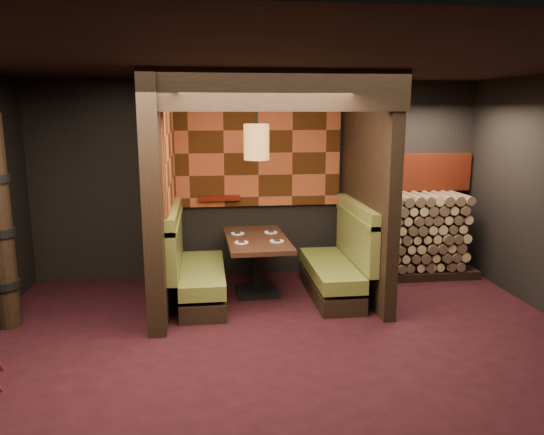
{
  "coord_description": "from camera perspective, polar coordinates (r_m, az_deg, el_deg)",
  "views": [
    {
      "loc": [
        -0.78,
        -4.92,
        2.44
      ],
      "look_at": [
        0.0,
        1.3,
        1.15
      ],
      "focal_mm": 35.0,
      "sensor_mm": 36.0,
      "label": 1
    }
  ],
  "objects": [
    {
      "name": "partition_left",
      "position": [
        6.68,
        -11.97,
        2.62
      ],
      "size": [
        0.2,
        2.2,
        2.85
      ],
      "primitive_type": "cube",
      "color": "black",
      "rests_on": "floor"
    },
    {
      "name": "booth_bench_left",
      "position": [
        6.89,
        -8.37,
        -5.74
      ],
      "size": [
        0.68,
        1.6,
        1.14
      ],
      "color": "black",
      "rests_on": "floor"
    },
    {
      "name": "place_settings",
      "position": [
        7.01,
        -1.66,
        -2.1
      ],
      "size": [
        0.65,
        0.69,
        0.03
      ],
      "color": "white",
      "rests_on": "dining_table"
    },
    {
      "name": "tapa_side_panel",
      "position": [
        6.79,
        -10.98,
        6.42
      ],
      "size": [
        0.04,
        1.85,
        1.45
      ],
      "primitive_type": "cube",
      "color": "#AA4B29",
      "rests_on": "partition_left"
    },
    {
      "name": "wall_front",
      "position": [
        2.51,
        11.85,
        -12.39
      ],
      "size": [
        6.5,
        0.02,
        2.85
      ],
      "primitive_type": "cube",
      "color": "black",
      "rests_on": "ground"
    },
    {
      "name": "ceiling",
      "position": [
        5.0,
        1.93,
        16.44
      ],
      "size": [
        6.5,
        5.5,
        0.02
      ],
      "primitive_type": "cube",
      "color": "black",
      "rests_on": "ground"
    },
    {
      "name": "floor",
      "position": [
        5.55,
        1.72,
        -14.55
      ],
      "size": [
        6.5,
        5.5,
        0.02
      ],
      "primitive_type": "cube",
      "color": "black",
      "rests_on": "ground"
    },
    {
      "name": "booth_bench_right",
      "position": [
        7.09,
        7.16,
        -5.19
      ],
      "size": [
        0.68,
        1.6,
        1.14
      ],
      "color": "black",
      "rests_on": "floor"
    },
    {
      "name": "lacquer_shelf",
      "position": [
        7.68,
        -5.71,
        2.11
      ],
      "size": [
        0.6,
        0.12,
        0.07
      ],
      "primitive_type": "cube",
      "color": "#541409",
      "rests_on": "wall_back"
    },
    {
      "name": "header_beam",
      "position": [
        5.68,
        0.52,
        13.54
      ],
      "size": [
        2.85,
        0.18,
        0.44
      ],
      "primitive_type": "cube",
      "color": "black",
      "rests_on": "partition_left"
    },
    {
      "name": "firewood_stack",
      "position": [
        8.1,
        15.3,
        -1.85
      ],
      "size": [
        1.73,
        0.7,
        1.22
      ],
      "color": "black",
      "rests_on": "floor"
    },
    {
      "name": "pendant_lamp",
      "position": [
        6.77,
        -1.68,
        8.13
      ],
      "size": [
        0.32,
        0.32,
        1.05
      ],
      "color": "#AA6736",
      "rests_on": "ceiling"
    },
    {
      "name": "partition_right",
      "position": [
        7.02,
        10.2,
        3.12
      ],
      "size": [
        0.15,
        2.1,
        2.85
      ],
      "primitive_type": "cube",
      "color": "black",
      "rests_on": "floor"
    },
    {
      "name": "totem_column",
      "position": [
        6.56,
        -27.24,
        -0.7
      ],
      "size": [
        0.31,
        0.31,
        2.4
      ],
      "color": "black",
      "rests_on": "floor"
    },
    {
      "name": "bay_front_post",
      "position": [
        7.29,
        10.27,
        3.43
      ],
      "size": [
        0.08,
        0.08,
        2.85
      ],
      "primitive_type": "cube",
      "color": "black",
      "rests_on": "floor"
    },
    {
      "name": "mosaic_header",
      "position": [
        8.25,
        14.77,
        4.72
      ],
      "size": [
        1.83,
        0.1,
        0.56
      ],
      "primitive_type": "cube",
      "color": "maroon",
      "rests_on": "wall_back"
    },
    {
      "name": "tapa_back_panel",
      "position": [
        7.7,
        -1.5,
        6.99
      ],
      "size": [
        2.4,
        0.06,
        1.55
      ],
      "primitive_type": "cube",
      "color": "#AA4B29",
      "rests_on": "wall_back"
    },
    {
      "name": "dining_table",
      "position": [
        7.07,
        -1.65,
        -4.04
      ],
      "size": [
        0.84,
        1.48,
        0.77
      ],
      "color": "black",
      "rests_on": "floor"
    },
    {
      "name": "wall_back",
      "position": [
        7.79,
        -1.34,
        4.12
      ],
      "size": [
        6.5,
        0.02,
        2.85
      ],
      "primitive_type": "cube",
      "color": "black",
      "rests_on": "ground"
    }
  ]
}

